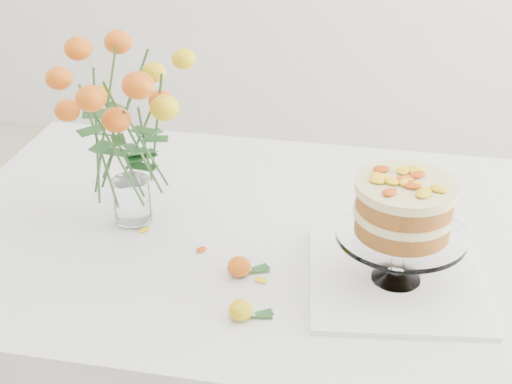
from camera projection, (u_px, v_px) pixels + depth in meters
The scene contains 10 objects.
table at pixel (267, 262), 1.57m from camera, with size 1.43×0.93×0.76m.
napkin at pixel (395, 280), 1.37m from camera, with size 0.33×0.33×0.01m, color white.
cake_stand at pixel (403, 213), 1.29m from camera, with size 0.24×0.24×0.22m.
rose_vase at pixel (124, 119), 1.45m from camera, with size 0.33×0.33×0.41m.
loose_rose_near at pixel (241, 310), 1.27m from camera, with size 0.08×0.04×0.04m.
loose_rose_far at pixel (239, 267), 1.38m from camera, with size 0.08×0.05×0.04m.
stray_petal_a at pixel (201, 250), 1.46m from camera, with size 0.03×0.02×0.00m, color yellow.
stray_petal_b at pixel (245, 266), 1.41m from camera, with size 0.03×0.02×0.00m, color yellow.
stray_petal_c at pixel (261, 280), 1.37m from camera, with size 0.03×0.02×0.00m, color yellow.
stray_petal_d at pixel (144, 230), 1.53m from camera, with size 0.03×0.02×0.00m, color yellow.
Camera 1 is at (0.22, -1.27, 1.58)m, focal length 50.00 mm.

